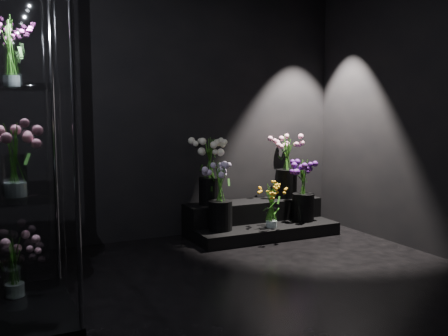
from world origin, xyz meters
TOP-DOWN VIEW (x-y plane):
  - floor at (0.00, 0.00)m, footprint 4.00×4.00m
  - wall_back at (0.00, 2.00)m, footprint 4.00×0.00m
  - display_riser at (0.88, 1.68)m, footprint 1.62×0.72m
  - display_case at (-1.67, 0.25)m, footprint 0.61×1.02m
  - bouquet_orange_bells at (0.89, 1.38)m, footprint 0.32×0.32m
  - bouquet_lilac at (0.34, 1.51)m, footprint 0.36×0.36m
  - bouquet_purple at (1.39, 1.52)m, footprint 0.35×0.35m
  - bouquet_cream_roses at (0.34, 1.79)m, footprint 0.50×0.50m
  - bouquet_pink_roses at (1.34, 1.79)m, footprint 0.40×0.40m
  - bouquet_case_pink at (-1.70, 0.04)m, footprint 0.37×0.37m
  - bouquet_case_magenta at (-1.68, 0.37)m, footprint 0.24×0.24m
  - bouquet_case_base_pink at (-1.72, 0.49)m, footprint 0.36×0.36m

SIDE VIEW (x-z plane):
  - floor at x=0.00m, z-range 0.00..0.00m
  - display_riser at x=0.88m, z-range -0.03..0.33m
  - bouquet_case_base_pink at x=-1.72m, z-range 0.12..0.55m
  - bouquet_orange_bells at x=0.89m, z-range 0.14..0.63m
  - bouquet_purple at x=1.39m, z-range 0.16..0.85m
  - bouquet_lilac at x=0.34m, z-range 0.18..0.89m
  - bouquet_pink_roses at x=1.34m, z-range 0.42..1.15m
  - bouquet_cream_roses at x=0.34m, z-range 0.42..1.16m
  - bouquet_case_pink at x=-1.70m, z-range 0.89..1.34m
  - display_case at x=-1.67m, z-range 0.00..2.24m
  - wall_back at x=0.00m, z-range -0.60..3.40m
  - bouquet_case_magenta at x=-1.68m, z-range 1.54..1.96m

